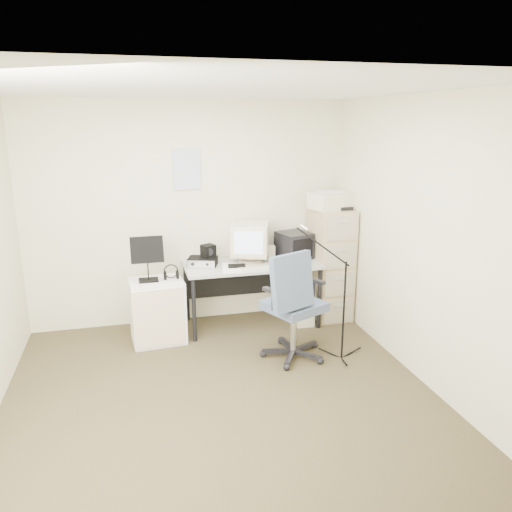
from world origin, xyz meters
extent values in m
cube|color=#302B1D|center=(0.00, 0.00, -0.01)|extent=(3.60, 3.60, 0.01)
cube|color=white|center=(0.00, 0.00, 2.50)|extent=(3.60, 3.60, 0.01)
cube|color=beige|center=(0.00, 1.80, 1.25)|extent=(3.60, 0.02, 2.50)
cube|color=beige|center=(0.00, -1.80, 1.25)|extent=(3.60, 0.02, 2.50)
cube|color=beige|center=(1.80, 0.00, 1.25)|extent=(0.02, 3.60, 2.50)
cube|color=white|center=(-0.02, 1.79, 1.75)|extent=(0.30, 0.02, 0.44)
cube|color=tan|center=(1.58, 1.48, 0.65)|extent=(0.40, 0.60, 1.30)
cube|color=silver|center=(1.58, 1.46, 1.39)|extent=(0.54, 0.43, 0.19)
cube|color=#A8A8A4|center=(0.63, 1.45, 0.36)|extent=(1.50, 0.70, 0.73)
cube|color=silver|center=(0.63, 1.52, 0.95)|extent=(0.51, 0.52, 0.44)
cube|color=black|center=(1.15, 1.54, 0.88)|extent=(0.41, 0.43, 0.30)
cube|color=beige|center=(0.89, 1.58, 0.81)|extent=(0.08, 0.08, 0.15)
cube|color=silver|center=(0.65, 1.24, 0.74)|extent=(0.48, 0.25, 0.03)
cube|color=black|center=(0.91, 1.29, 0.75)|extent=(0.07, 0.11, 0.03)
cube|color=black|center=(0.08, 1.50, 0.77)|extent=(0.36, 0.31, 0.09)
cube|color=black|center=(0.15, 1.52, 0.89)|extent=(0.17, 0.17, 0.13)
cube|color=white|center=(0.38, 1.29, 0.74)|extent=(0.28, 0.35, 0.02)
cube|color=silver|center=(1.21, 1.41, 0.21)|extent=(0.22, 0.46, 0.42)
cube|color=slate|center=(0.83, 0.55, 0.56)|extent=(0.85, 0.85, 1.12)
cube|color=white|center=(-0.44, 1.26, 0.34)|extent=(0.57, 0.48, 0.67)
cube|color=black|center=(-0.51, 1.27, 0.91)|extent=(0.36, 0.24, 0.48)
torus|color=black|center=(-0.28, 1.28, 0.72)|extent=(0.22, 0.22, 0.03)
cylinder|color=black|center=(1.29, 0.40, 0.65)|extent=(0.03, 0.03, 1.30)
camera|label=1|loc=(-0.66, -3.74, 2.28)|focal=35.00mm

